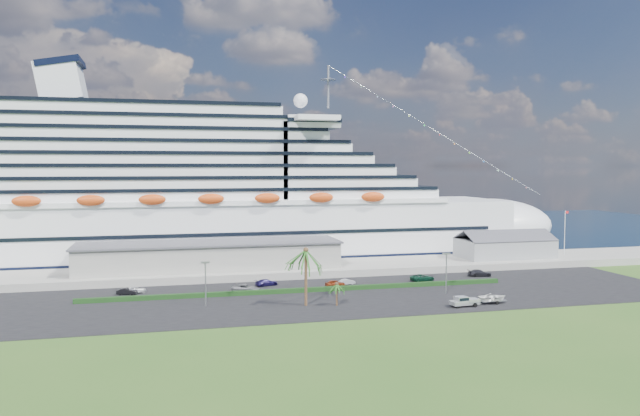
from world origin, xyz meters
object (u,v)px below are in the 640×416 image
object	(u,v)px
cruise_ship	(216,200)
parked_car_3	(266,282)
boat_trailer	(493,297)
pickup_truck	(464,301)

from	to	relation	value
cruise_ship	parked_car_3	bearing A→B (deg)	-79.26
parked_car_3	boat_trailer	bearing A→B (deg)	-144.05
pickup_truck	boat_trailer	world-z (taller)	pickup_truck
cruise_ship	pickup_truck	bearing A→B (deg)	-59.78
pickup_truck	boat_trailer	xyz separation A→B (m)	(6.33, 1.03, 0.15)
boat_trailer	pickup_truck	bearing A→B (deg)	-170.76
cruise_ship	pickup_truck	distance (m)	80.08
cruise_ship	pickup_truck	size ratio (longest dim) A/B	34.41
cruise_ship	parked_car_3	size ratio (longest dim) A/B	38.40
pickup_truck	boat_trailer	bearing A→B (deg)	9.24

